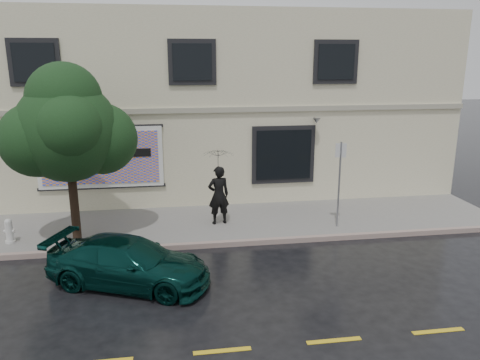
{
  "coord_description": "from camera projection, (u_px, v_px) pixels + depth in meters",
  "views": [
    {
      "loc": [
        -0.82,
        -11.16,
        5.38
      ],
      "look_at": [
        1.2,
        2.2,
        1.8
      ],
      "focal_mm": 35.0,
      "sensor_mm": 36.0,
      "label": 1
    }
  ],
  "objects": [
    {
      "name": "fire_hydrant",
      "position": [
        9.0,
        231.0,
        13.49
      ],
      "size": [
        0.3,
        0.28,
        0.73
      ],
      "rotation": [
        0.0,
        0.0,
        0.1
      ],
      "color": "silver",
      "rests_on": "sidewalk"
    },
    {
      "name": "car",
      "position": [
        129.0,
        262.0,
        11.26
      ],
      "size": [
        4.33,
        3.12,
        1.15
      ],
      "primitive_type": "imported",
      "rotation": [
        0.0,
        0.0,
        1.18
      ],
      "color": "#072C28",
      "rests_on": "ground"
    },
    {
      "name": "billboard",
      "position": [
        100.0,
        158.0,
        15.88
      ],
      "size": [
        4.3,
        0.16,
        2.2
      ],
      "color": "white",
      "rests_on": "ground"
    },
    {
      "name": "sidewalk",
      "position": [
        199.0,
        224.0,
        15.26
      ],
      "size": [
        20.0,
        3.5,
        0.15
      ],
      "primitive_type": "cube",
      "color": "gray",
      "rests_on": "ground"
    },
    {
      "name": "umbrella",
      "position": [
        218.0,
        154.0,
        14.57
      ],
      "size": [
        1.03,
        1.03,
        0.75
      ],
      "primitive_type": "imported",
      "rotation": [
        0.0,
        0.0,
        0.02
      ],
      "color": "black",
      "rests_on": "pedestrian"
    },
    {
      "name": "sign_pole",
      "position": [
        339.0,
        177.0,
        14.47
      ],
      "size": [
        0.33,
        0.09,
        2.72
      ],
      "rotation": [
        0.0,
        0.0,
        -0.22
      ],
      "color": "gray",
      "rests_on": "sidewalk"
    },
    {
      "name": "curb",
      "position": [
        203.0,
        245.0,
        13.58
      ],
      "size": [
        20.0,
        0.18,
        0.16
      ],
      "primitive_type": "cube",
      "color": "gray",
      "rests_on": "ground"
    },
    {
      "name": "street_tree",
      "position": [
        67.0,
        132.0,
        12.88
      ],
      "size": [
        2.82,
        2.82,
        4.65
      ],
      "color": "black",
      "rests_on": "sidewalk"
    },
    {
      "name": "road_marking",
      "position": [
        222.0,
        351.0,
        8.82
      ],
      "size": [
        19.0,
        0.12,
        0.01
      ],
      "primitive_type": "cube",
      "color": "gold",
      "rests_on": "ground"
    },
    {
      "name": "ground",
      "position": [
        207.0,
        270.0,
        12.17
      ],
      "size": [
        90.0,
        90.0,
        0.0
      ],
      "primitive_type": "plane",
      "color": "black",
      "rests_on": "ground"
    },
    {
      "name": "building",
      "position": [
        188.0,
        102.0,
        19.87
      ],
      "size": [
        20.0,
        8.12,
        7.0
      ],
      "color": "beige",
      "rests_on": "ground"
    },
    {
      "name": "pedestrian",
      "position": [
        219.0,
        195.0,
        14.91
      ],
      "size": [
        0.76,
        0.57,
        1.9
      ],
      "primitive_type": "imported",
      "rotation": [
        0.0,
        0.0,
        3.31
      ],
      "color": "black",
      "rests_on": "sidewalk"
    }
  ]
}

